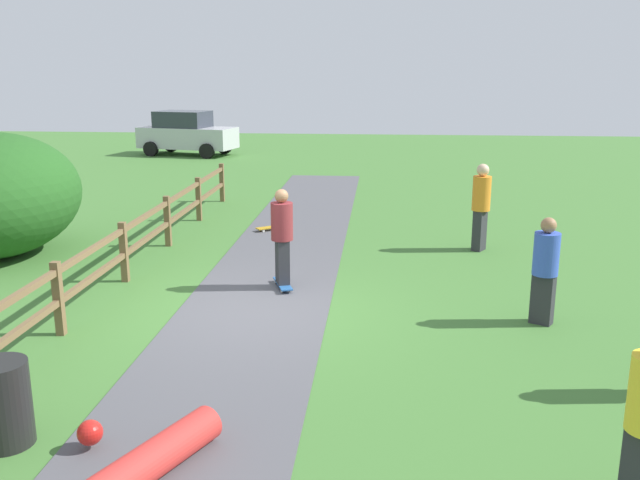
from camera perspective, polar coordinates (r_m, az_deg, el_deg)
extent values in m
plane|color=#427533|center=(11.12, -5.48, -5.79)|extent=(60.00, 60.00, 0.00)
cube|color=#515156|center=(11.12, -5.48, -5.74)|extent=(2.40, 28.00, 0.02)
cube|color=brown|center=(10.59, -20.88, -4.57)|extent=(0.12, 0.12, 1.10)
cube|color=brown|center=(12.84, -15.95, -0.97)|extent=(0.12, 0.12, 1.10)
cube|color=brown|center=(15.20, -12.53, 1.53)|extent=(0.12, 0.12, 1.10)
cube|color=brown|center=(17.61, -10.04, 3.36)|extent=(0.12, 0.12, 1.10)
cube|color=brown|center=(20.07, -8.14, 4.74)|extent=(0.12, 0.12, 1.10)
cube|color=brown|center=(11.71, -18.16, -2.83)|extent=(0.08, 18.00, 0.09)
cube|color=brown|center=(11.60, -18.33, -0.71)|extent=(0.08, 18.00, 0.09)
cylinder|color=black|center=(7.88, -24.80, -12.23)|extent=(0.56, 0.56, 0.90)
cube|color=#265999|center=(12.09, -3.11, -3.63)|extent=(0.46, 0.82, 0.02)
cylinder|color=silver|center=(12.35, -3.71, -3.45)|extent=(0.05, 0.07, 0.06)
cylinder|color=silver|center=(12.38, -3.02, -3.40)|extent=(0.05, 0.07, 0.06)
cylinder|color=silver|center=(11.83, -3.19, -4.25)|extent=(0.05, 0.07, 0.06)
cylinder|color=silver|center=(11.86, -2.48, -4.19)|extent=(0.05, 0.07, 0.06)
cube|color=#2D2D33|center=(11.98, -3.13, -1.79)|extent=(0.30, 0.37, 0.78)
cylinder|color=maroon|center=(11.80, -3.18, 1.55)|extent=(0.49, 0.49, 0.65)
sphere|color=#9E704C|center=(11.71, -3.21, 3.67)|extent=(0.23, 0.23, 0.23)
cylinder|color=red|center=(6.98, -13.43, -17.12)|extent=(0.98, 1.55, 0.36)
sphere|color=red|center=(7.56, -18.54, -14.91)|extent=(0.26, 0.26, 0.26)
cube|color=#BF8C19|center=(16.36, -3.96, 1.08)|extent=(0.76, 0.64, 0.02)
cylinder|color=silver|center=(16.56, -3.23, 1.11)|extent=(0.07, 0.06, 0.06)
cylinder|color=silver|center=(16.43, -2.98, 1.01)|extent=(0.07, 0.06, 0.06)
cylinder|color=silver|center=(16.31, -4.95, 0.87)|extent=(0.07, 0.06, 0.06)
cylinder|color=silver|center=(16.18, -4.71, 0.77)|extent=(0.07, 0.06, 0.06)
cube|color=#2D2D33|center=(14.90, 13.09, 0.79)|extent=(0.34, 0.38, 0.86)
cylinder|color=orange|center=(14.74, 13.26, 3.78)|extent=(0.52, 0.52, 0.72)
sphere|color=beige|center=(14.67, 13.36, 5.67)|extent=(0.26, 0.26, 0.26)
cube|color=#2D2D33|center=(10.92, 17.97, -4.68)|extent=(0.38, 0.34, 0.77)
cylinder|color=blue|center=(10.72, 18.26, -1.10)|extent=(0.52, 0.52, 0.64)
sphere|color=#9E704C|center=(10.62, 18.44, 1.17)|extent=(0.23, 0.23, 0.23)
cube|color=#B7B7BC|center=(31.17, -10.91, 8.34)|extent=(4.46, 2.55, 0.90)
cube|color=#2D333D|center=(31.20, -11.31, 9.81)|extent=(2.48, 1.99, 0.70)
cylinder|color=black|center=(31.40, -7.92, 7.68)|extent=(0.68, 0.37, 0.64)
cylinder|color=black|center=(29.82, -9.37, 7.29)|extent=(0.68, 0.37, 0.64)
cylinder|color=black|center=(32.64, -12.25, 7.73)|extent=(0.68, 0.37, 0.64)
cylinder|color=black|center=(31.13, -13.85, 7.35)|extent=(0.68, 0.37, 0.64)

